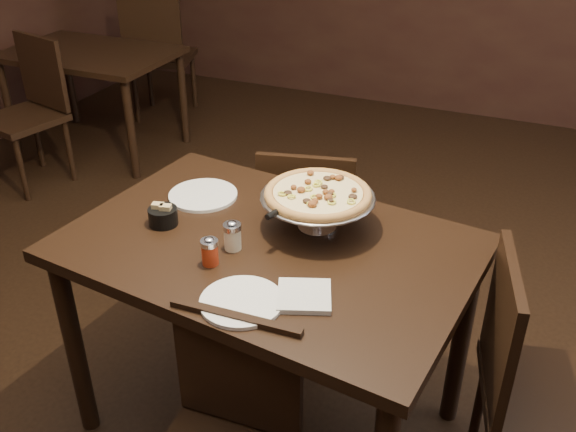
% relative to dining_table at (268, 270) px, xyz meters
% --- Properties ---
extents(room, '(6.04, 7.04, 2.84)m').
position_rel_dining_table_xyz_m(room, '(0.07, 0.11, 0.70)').
color(room, black).
rests_on(room, ground).
extents(dining_table, '(1.39, 1.02, 0.81)m').
position_rel_dining_table_xyz_m(dining_table, '(0.00, 0.00, 0.00)').
color(dining_table, black).
rests_on(dining_table, ground).
extents(background_table, '(1.13, 0.75, 0.71)m').
position_rel_dining_table_xyz_m(background_table, '(-2.19, 1.86, -0.09)').
color(background_table, black).
rests_on(background_table, ground).
extents(pizza_stand, '(0.38, 0.38, 0.16)m').
position_rel_dining_table_xyz_m(pizza_stand, '(0.11, 0.15, 0.23)').
color(pizza_stand, silver).
rests_on(pizza_stand, dining_table).
extents(parmesan_shaker, '(0.06, 0.06, 0.10)m').
position_rel_dining_table_xyz_m(parmesan_shaker, '(-0.09, -0.08, 0.15)').
color(parmesan_shaker, beige).
rests_on(parmesan_shaker, dining_table).
extents(pepper_flake_shaker, '(0.05, 0.05, 0.09)m').
position_rel_dining_table_xyz_m(pepper_flake_shaker, '(-0.11, -0.18, 0.15)').
color(pepper_flake_shaker, '#9C170E').
rests_on(pepper_flake_shaker, dining_table).
extents(packet_caddy, '(0.10, 0.10, 0.08)m').
position_rel_dining_table_xyz_m(packet_caddy, '(-0.37, -0.03, 0.14)').
color(packet_caddy, black).
rests_on(packet_caddy, dining_table).
extents(napkin_stack, '(0.19, 0.19, 0.02)m').
position_rel_dining_table_xyz_m(napkin_stack, '(0.22, -0.23, 0.11)').
color(napkin_stack, silver).
rests_on(napkin_stack, dining_table).
extents(plate_left, '(0.25, 0.25, 0.01)m').
position_rel_dining_table_xyz_m(plate_left, '(-0.35, 0.19, 0.11)').
color(plate_left, white).
rests_on(plate_left, dining_table).
extents(plate_near, '(0.24, 0.24, 0.01)m').
position_rel_dining_table_xyz_m(plate_near, '(0.07, -0.32, 0.11)').
color(plate_near, white).
rests_on(plate_near, dining_table).
extents(serving_spatula, '(0.14, 0.14, 0.02)m').
position_rel_dining_table_xyz_m(serving_spatula, '(0.04, 0.01, 0.23)').
color(serving_spatula, silver).
rests_on(serving_spatula, pizza_stand).
extents(chair_far, '(0.48, 0.48, 0.86)m').
position_rel_dining_table_xyz_m(chair_far, '(-0.12, 0.67, -0.23)').
color(chair_far, black).
rests_on(chair_far, ground).
extents(chair_side, '(0.50, 0.50, 0.89)m').
position_rel_dining_table_xyz_m(chair_side, '(0.86, 0.06, -0.22)').
color(chair_side, black).
rests_on(chair_side, ground).
extents(bg_chair_far, '(0.57, 0.57, 0.99)m').
position_rel_dining_table_xyz_m(bg_chair_far, '(-2.10, 2.53, -0.16)').
color(bg_chair_far, black).
rests_on(bg_chair_far, ground).
extents(bg_chair_near, '(0.52, 0.52, 0.92)m').
position_rel_dining_table_xyz_m(bg_chair_near, '(-2.23, 1.29, -0.20)').
color(bg_chair_near, black).
rests_on(bg_chair_near, ground).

